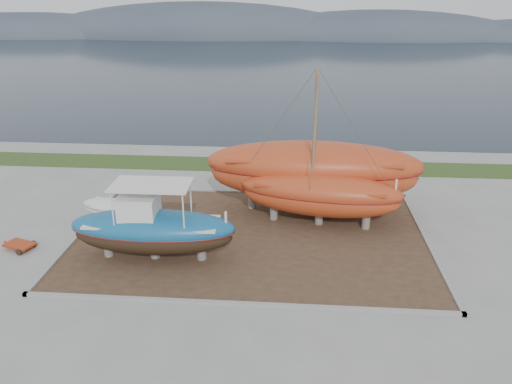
# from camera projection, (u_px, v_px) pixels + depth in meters

# --- Properties ---
(ground) EXTENTS (140.00, 140.00, 0.00)m
(ground) POSITION_uv_depth(u_px,v_px,m) (243.00, 278.00, 22.54)
(ground) COLOR gray
(ground) RESTS_ON ground
(dirt_patch) EXTENTS (18.00, 12.00, 0.06)m
(dirt_patch) POSITION_uv_depth(u_px,v_px,m) (251.00, 237.00, 26.22)
(dirt_patch) COLOR #422D1E
(dirt_patch) RESTS_ON ground
(curb_frame) EXTENTS (18.60, 12.60, 0.15)m
(curb_frame) POSITION_uv_depth(u_px,v_px,m) (251.00, 236.00, 26.20)
(curb_frame) COLOR gray
(curb_frame) RESTS_ON ground
(grass_strip) EXTENTS (44.00, 3.00, 0.08)m
(grass_strip) POSITION_uv_depth(u_px,v_px,m) (264.00, 165.00, 36.83)
(grass_strip) COLOR #284219
(grass_strip) RESTS_ON ground
(sea) EXTENTS (260.00, 100.00, 0.04)m
(sea) POSITION_uv_depth(u_px,v_px,m) (284.00, 64.00, 87.14)
(sea) COLOR #16222D
(sea) RESTS_ON ground
(mountain_ridge) EXTENTS (200.00, 36.00, 20.00)m
(mountain_ridge) POSITION_uv_depth(u_px,v_px,m) (289.00, 36.00, 137.90)
(mountain_ridge) COLOR #333D49
(mountain_ridge) RESTS_ON ground
(blue_caique) EXTENTS (7.93, 2.53, 3.81)m
(blue_caique) POSITION_uv_depth(u_px,v_px,m) (152.00, 222.00, 23.46)
(blue_caique) COLOR #165B8B
(blue_caique) RESTS_ON dirt_patch
(white_dinghy) EXTENTS (4.21, 2.36, 1.19)m
(white_dinghy) POSITION_uv_depth(u_px,v_px,m) (116.00, 211.00, 27.80)
(white_dinghy) COLOR silver
(white_dinghy) RESTS_ON dirt_patch
(orange_sailboat) EXTENTS (9.12, 3.94, 8.50)m
(orange_sailboat) POSITION_uv_depth(u_px,v_px,m) (322.00, 150.00, 26.05)
(orange_sailboat) COLOR #A93B1A
(orange_sailboat) RESTS_ON dirt_patch
(orange_bare_hull) EXTENTS (12.37, 3.99, 4.03)m
(orange_bare_hull) POSITION_uv_depth(u_px,v_px,m) (313.00, 178.00, 28.57)
(orange_bare_hull) COLOR #A93B1A
(orange_bare_hull) RESTS_ON dirt_patch
(red_trailer) EXTENTS (2.37, 1.70, 0.30)m
(red_trailer) POSITION_uv_depth(u_px,v_px,m) (20.00, 246.00, 25.01)
(red_trailer) COLOR #AC3213
(red_trailer) RESTS_ON ground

